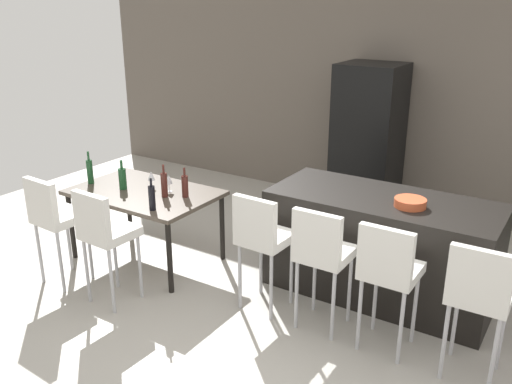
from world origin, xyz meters
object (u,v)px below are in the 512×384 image
(bar_chair_left, at_px, (262,235))
(wine_bottle_middle, at_px, (185,186))
(bar_chair_far, at_px, (479,292))
(wine_bottle_left, at_px, (164,184))
(wine_bottle_far, at_px, (152,198))
(wine_bottle_right, at_px, (122,178))
(fruit_bowl, at_px, (410,203))
(wine_glass_near, at_px, (151,176))
(bar_chair_right, at_px, (389,268))
(wine_bottle_end, at_px, (90,171))
(kitchen_island, at_px, (380,246))
(wine_glass_corner, at_px, (169,180))
(dining_chair_near, at_px, (54,214))
(bar_chair_middle, at_px, (322,250))
(dining_chair_far, at_px, (104,230))
(dining_table, at_px, (144,197))
(refrigerator, at_px, (368,141))

(bar_chair_left, bearing_deg, wine_bottle_middle, 165.27)
(bar_chair_far, relative_size, wine_bottle_left, 3.26)
(wine_bottle_left, distance_m, wine_bottle_far, 0.35)
(wine_bottle_right, xyz_separation_m, fruit_bowl, (2.70, 0.60, 0.10))
(wine_glass_near, bearing_deg, bar_chair_right, -6.47)
(wine_glass_near, bearing_deg, wine_bottle_end, -160.18)
(kitchen_island, height_order, bar_chair_far, bar_chair_far)
(wine_bottle_middle, height_order, wine_glass_corner, wine_bottle_middle)
(wine_glass_near, relative_size, wine_glass_corner, 1.00)
(dining_chair_near, height_order, wine_glass_near, dining_chair_near)
(bar_chair_middle, height_order, dining_chair_near, same)
(wine_bottle_far, relative_size, wine_glass_corner, 1.72)
(dining_chair_far, relative_size, wine_bottle_right, 3.53)
(bar_chair_far, height_order, dining_chair_far, same)
(dining_chair_near, bearing_deg, wine_bottle_right, 81.45)
(bar_chair_middle, distance_m, wine_bottle_far, 1.63)
(bar_chair_middle, height_order, wine_bottle_end, wine_bottle_end)
(kitchen_island, xyz_separation_m, bar_chair_right, (0.35, -0.81, 0.24))
(bar_chair_left, bearing_deg, dining_chair_far, -151.62)
(dining_table, distance_m, wine_bottle_far, 0.57)
(wine_bottle_right, height_order, wine_glass_near, wine_bottle_right)
(dining_table, distance_m, wine_glass_near, 0.22)
(kitchen_island, height_order, wine_bottle_left, wine_bottle_left)
(kitchen_island, distance_m, wine_glass_near, 2.33)
(bar_chair_right, bearing_deg, wine_bottle_far, -176.02)
(kitchen_island, distance_m, bar_chair_right, 0.91)
(wine_bottle_right, xyz_separation_m, wine_bottle_middle, (0.67, 0.16, -0.00))
(bar_chair_middle, xyz_separation_m, dining_table, (-2.05, 0.19, -0.02))
(kitchen_island, height_order, dining_chair_near, dining_chair_near)
(bar_chair_far, height_order, wine_bottle_far, bar_chair_far)
(wine_glass_near, bearing_deg, bar_chair_far, -5.22)
(bar_chair_right, bearing_deg, wine_glass_near, 173.53)
(bar_chair_left, height_order, bar_chair_middle, same)
(bar_chair_left, distance_m, wine_bottle_far, 1.09)
(refrigerator, bearing_deg, wine_bottle_middle, -111.91)
(bar_chair_left, relative_size, refrigerator, 0.57)
(kitchen_island, xyz_separation_m, dining_chair_far, (-1.92, -1.45, 0.24))
(bar_chair_left, height_order, wine_bottle_right, bar_chair_left)
(bar_chair_right, height_order, wine_bottle_middle, bar_chair_right)
(dining_chair_near, bearing_deg, dining_table, 68.37)
(dining_chair_near, distance_m, wine_bottle_far, 0.91)
(bar_chair_far, distance_m, dining_table, 3.22)
(bar_chair_middle, xyz_separation_m, wine_glass_corner, (-1.82, 0.30, 0.17))
(kitchen_island, bearing_deg, wine_bottle_left, -161.86)
(fruit_bowl, bearing_deg, bar_chair_right, -82.35)
(bar_chair_left, xyz_separation_m, bar_chair_far, (1.71, -0.00, 0.00))
(wine_bottle_left, relative_size, wine_bottle_middle, 1.10)
(wine_bottle_left, bearing_deg, kitchen_island, 18.14)
(dining_chair_far, bearing_deg, wine_bottle_left, 92.20)
(wine_bottle_left, xyz_separation_m, refrigerator, (1.10, 2.41, 0.06))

